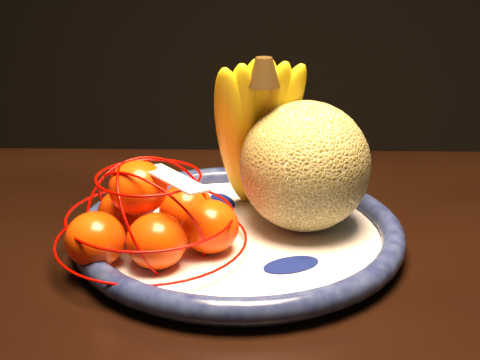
# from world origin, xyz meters

# --- Properties ---
(fruit_bowl) EXTENTS (0.35, 0.35, 0.03)m
(fruit_bowl) POSITION_xyz_m (0.12, 0.09, 0.75)
(fruit_bowl) COLOR white
(fruit_bowl) RESTS_ON dining_table
(cantaloupe) EXTENTS (0.14, 0.14, 0.14)m
(cantaloupe) POSITION_xyz_m (0.19, 0.11, 0.82)
(cantaloupe) COLOR olive
(cantaloupe) RESTS_ON fruit_bowl
(banana_bunch) EXTENTS (0.12, 0.13, 0.20)m
(banana_bunch) POSITION_xyz_m (0.13, 0.14, 0.85)
(banana_bunch) COLOR gold
(banana_bunch) RESTS_ON fruit_bowl
(mandarin_bag) EXTENTS (0.23, 0.23, 0.12)m
(mandarin_bag) POSITION_xyz_m (0.04, 0.04, 0.78)
(mandarin_bag) COLOR #FF3E09
(mandarin_bag) RESTS_ON fruit_bowl
(price_tag) EXTENTS (0.07, 0.07, 0.01)m
(price_tag) POSITION_xyz_m (0.07, 0.02, 0.83)
(price_tag) COLOR white
(price_tag) RESTS_ON mandarin_bag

